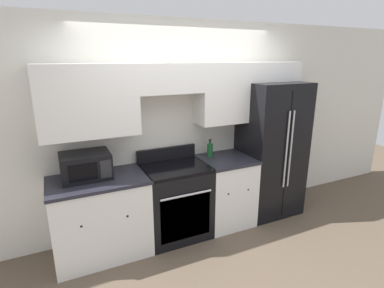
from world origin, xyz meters
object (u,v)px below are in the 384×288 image
oven_range (176,201)px  bottle (210,150)px  microwave (86,166)px  refrigerator (269,149)px

oven_range → bottle: 0.79m
microwave → bottle: 1.55m
refrigerator → microwave: 2.43m
refrigerator → bottle: size_ratio=8.17×
microwave → bottle: size_ratio=2.25×
oven_range → bottle: bottle is taller
refrigerator → oven_range: bearing=-178.6°
refrigerator → bottle: (-0.88, 0.13, 0.07)m
oven_range → refrigerator: size_ratio=0.58×
oven_range → refrigerator: (1.44, 0.04, 0.46)m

